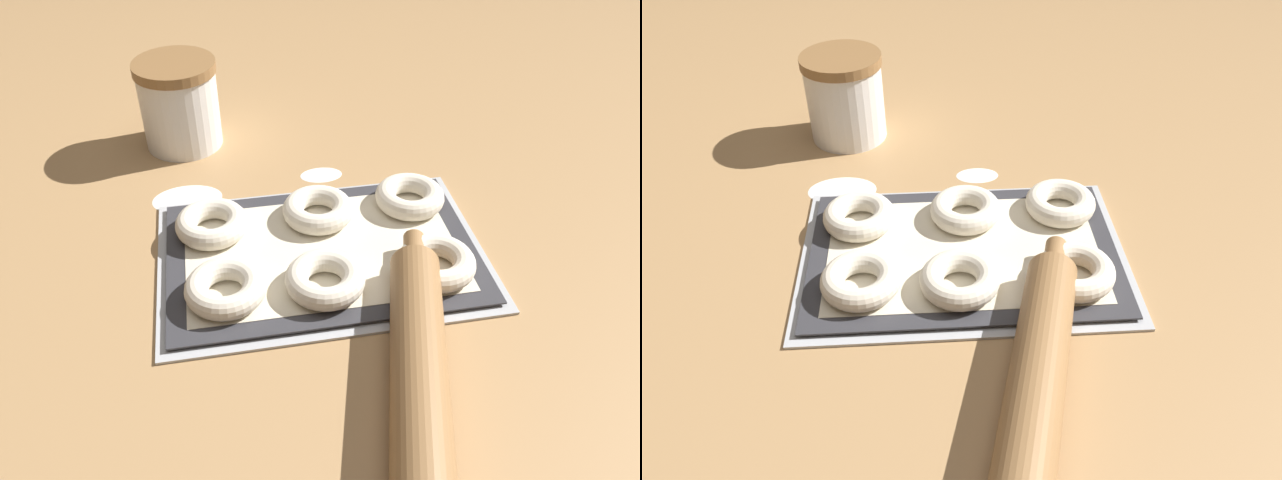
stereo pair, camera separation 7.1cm
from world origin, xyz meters
TOP-DOWN VIEW (x-y plane):
  - ground_plane at (0.00, 0.00)m, footprint 2.80×2.80m
  - baking_tray at (-0.00, 0.00)m, footprint 0.42×0.29m
  - baking_mat at (-0.00, 0.00)m, footprint 0.40×0.26m
  - bagel_front_left at (-0.13, -0.06)m, footprint 0.10×0.10m
  - bagel_front_center at (-0.01, -0.07)m, footprint 0.10×0.10m
  - bagel_front_right at (0.13, -0.06)m, footprint 0.10×0.10m
  - bagel_back_left at (-0.14, 0.06)m, footprint 0.10×0.10m
  - bagel_back_center at (0.01, 0.07)m, footprint 0.10×0.10m
  - bagel_back_right at (0.14, 0.07)m, footprint 0.10×0.10m
  - flour_canister at (-0.17, 0.32)m, footprint 0.13×0.13m
  - rolling_pin at (0.05, -0.25)m, footprint 0.16×0.47m
  - flour_patch_near at (-0.17, 0.16)m, footprint 0.10×0.07m
  - flour_patch_far at (0.03, 0.19)m, footprint 0.06×0.04m

SIDE VIEW (x-z plane):
  - ground_plane at x=0.00m, z-range 0.00..0.00m
  - flour_patch_near at x=-0.17m, z-range 0.00..0.00m
  - flour_patch_far at x=0.03m, z-range 0.00..0.00m
  - baking_tray at x=0.00m, z-range 0.00..0.01m
  - baking_mat at x=0.00m, z-range 0.01..0.01m
  - bagel_front_left at x=-0.13m, z-range 0.01..0.04m
  - bagel_front_center at x=-0.01m, z-range 0.01..0.04m
  - bagel_front_right at x=0.13m, z-range 0.01..0.04m
  - bagel_back_left at x=-0.14m, z-range 0.01..0.04m
  - bagel_back_center at x=0.01m, z-range 0.01..0.04m
  - bagel_back_right at x=0.14m, z-range 0.01..0.04m
  - rolling_pin at x=0.05m, z-range 0.00..0.06m
  - flour_canister at x=-0.17m, z-range 0.00..0.14m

